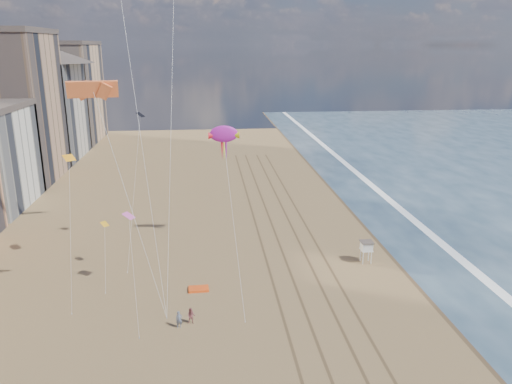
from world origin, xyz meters
The scene contains 9 objects.
wet_sand centered at (19.00, 40.00, 0.00)m, with size 260.00×260.00×0.00m, color #42301E.
foam centered at (23.20, 40.00, 0.00)m, with size 260.00×260.00×0.00m, color white.
tracks centered at (2.55, 30.00, 0.01)m, with size 7.68×120.00×0.01m.
lifeguard_stand centered at (10.97, 25.97, 2.14)m, with size 1.54×1.54×2.78m.
grounded_kite centered at (-9.57, 20.74, 0.13)m, with size 2.21×1.40×0.25m, color #F04C14.
show_kite centered at (-5.99, 34.39, 14.85)m, with size 4.05×10.89×25.13m.
kite_flyer_a centered at (-11.33, 13.30, 0.84)m, with size 0.61×0.40×1.67m, color slate.
kite_flyer_b centered at (-10.20, 13.90, 0.81)m, with size 0.79×0.61×1.62m, color #8A4648.
small_kites centered at (-20.05, 27.58, 11.66)m, with size 9.47×12.33×12.65m.
Camera 1 is at (-8.29, -29.19, 25.86)m, focal length 35.00 mm.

